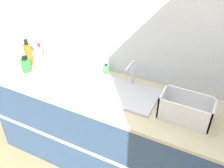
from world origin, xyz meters
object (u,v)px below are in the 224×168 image
(bottle_green, at_px, (26,65))
(bottle_amber, at_px, (28,54))
(bottle_white_spray, at_px, (40,53))
(dish_rack, at_px, (186,110))
(soap_dispenser, at_px, (106,69))
(paper_towel_roll, at_px, (71,69))
(sink, at_px, (125,93))

(bottle_green, bearing_deg, bottle_amber, 116.95)
(bottle_green, xyz_separation_m, bottle_white_spray, (0.01, 0.20, 0.02))
(dish_rack, distance_m, bottle_green, 1.50)
(dish_rack, relative_size, bottle_amber, 1.45)
(bottle_green, height_order, soap_dispenser, bottle_green)
(bottle_white_spray, distance_m, bottle_amber, 0.12)
(paper_towel_roll, relative_size, soap_dispenser, 2.58)
(paper_towel_roll, bearing_deg, bottle_white_spray, 161.22)
(bottle_amber, bearing_deg, dish_rack, -3.39)
(sink, bearing_deg, paper_towel_roll, -174.84)
(bottle_white_spray, relative_size, soap_dispenser, 1.93)
(bottle_green, relative_size, bottle_white_spray, 0.79)
(sink, xyz_separation_m, bottle_amber, (-1.04, 0.03, 0.10))
(bottle_green, height_order, bottle_white_spray, bottle_white_spray)
(bottle_white_spray, xyz_separation_m, bottle_amber, (-0.06, -0.09, 0.03))
(dish_rack, relative_size, soap_dispenser, 3.73)
(bottle_green, height_order, bottle_amber, bottle_amber)
(paper_towel_roll, xyz_separation_m, bottle_white_spray, (-0.48, 0.16, -0.05))
(sink, bearing_deg, soap_dispenser, 143.57)
(sink, distance_m, paper_towel_roll, 0.51)
(sink, relative_size, paper_towel_roll, 2.10)
(paper_towel_roll, height_order, bottle_green, paper_towel_roll)
(sink, xyz_separation_m, bottle_white_spray, (-0.97, 0.12, 0.07))
(dish_rack, bearing_deg, soap_dispenser, 161.00)
(bottle_amber, bearing_deg, bottle_green, -63.05)
(bottle_green, xyz_separation_m, bottle_amber, (-0.06, 0.11, 0.05))
(bottle_white_spray, bearing_deg, bottle_amber, -125.09)
(paper_towel_roll, distance_m, bottle_green, 0.49)
(paper_towel_roll, relative_size, dish_rack, 0.69)
(dish_rack, xyz_separation_m, bottle_amber, (-1.56, 0.09, 0.04))
(dish_rack, height_order, soap_dispenser, dish_rack)
(bottle_white_spray, height_order, soap_dispenser, bottle_white_spray)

